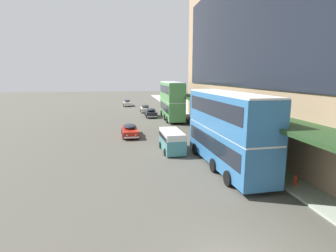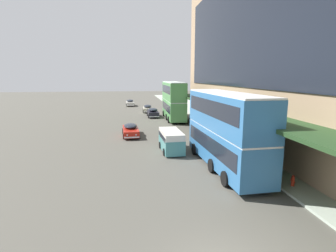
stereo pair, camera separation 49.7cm
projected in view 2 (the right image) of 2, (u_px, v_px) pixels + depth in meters
transit_bus_kerbside_front at (173, 99)px, 42.55m from camera, size 2.82×10.88×6.08m
transit_bus_kerbside_rear at (225, 128)px, 19.69m from camera, size 3.11×11.01×5.77m
sedan_oncoming_front at (148, 108)px, 51.57m from camera, size 1.92×4.29×1.49m
sedan_trailing_near at (130, 103)px, 62.70m from camera, size 2.05×4.99×1.52m
sedan_far_back at (131, 130)px, 30.98m from camera, size 2.04×5.06×1.42m
sedan_lead_near at (153, 112)px, 45.56m from camera, size 1.91×4.74×1.58m
vw_van at (171, 140)px, 24.56m from camera, size 2.01×4.60×1.96m
fire_hydrant at (293, 181)px, 16.40m from camera, size 0.20×0.40×0.70m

